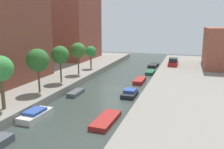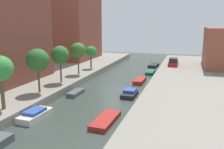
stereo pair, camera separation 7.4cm
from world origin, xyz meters
TOP-DOWN VIEW (x-y plane):
  - ground_plane at (0.00, 0.00)m, footprint 84.00×84.00m
  - quay_left at (-15.00, 0.00)m, footprint 20.00×64.00m
  - apartment_tower_far at (-16.00, 19.61)m, footprint 10.00×13.08m
  - street_tree_0 at (-6.87, -13.34)m, footprint 2.47×2.47m
  - street_tree_1 at (-6.87, -7.33)m, footprint 2.72×2.72m
  - street_tree_2 at (-6.87, -2.06)m, footprint 2.49×2.49m
  - street_tree_3 at (-6.87, 3.66)m, footprint 2.46×2.46m
  - street_tree_4 at (-6.87, 8.97)m, footprint 2.01×2.01m
  - parked_car at (7.46, 16.44)m, footprint 1.87×4.16m
  - moored_boat_left_1 at (-3.96, -12.47)m, footprint 1.82×3.88m
  - moored_boat_left_2 at (-3.68, -4.06)m, footprint 1.25×3.07m
  - moored_boat_right_1 at (3.00, -11.28)m, footprint 1.81×4.64m
  - moored_boat_right_2 at (3.23, -2.52)m, footprint 1.72×3.09m
  - moored_boat_right_3 at (3.05, 4.94)m, footprint 1.44×3.94m
  - moored_boat_right_4 at (3.60, 12.22)m, footprint 1.41×3.54m
  - moored_boat_right_5 at (3.18, 19.61)m, footprint 1.93×4.31m

SIDE VIEW (x-z plane):
  - ground_plane at x=0.00m, z-range 0.00..0.00m
  - moored_boat_right_1 at x=3.00m, z-range 0.00..0.48m
  - moored_boat_left_2 at x=-3.68m, z-range 0.00..0.53m
  - moored_boat_right_4 at x=3.60m, z-range 0.00..0.54m
  - moored_boat_right_5 at x=3.18m, z-range 0.00..0.58m
  - moored_boat_right_3 at x=3.05m, z-range 0.00..0.62m
  - moored_boat_right_2 at x=3.23m, z-range -0.07..0.82m
  - moored_boat_left_1 at x=-3.96m, z-range -0.07..0.86m
  - quay_left at x=-15.00m, z-range 0.00..1.00m
  - parked_car at x=7.46m, z-range 0.86..2.41m
  - street_tree_4 at x=-6.87m, z-range 2.02..6.13m
  - street_tree_3 at x=-6.87m, z-range 2.32..7.47m
  - street_tree_2 at x=-6.87m, z-range 2.31..7.48m
  - street_tree_1 at x=-6.87m, z-range 2.28..7.59m
  - street_tree_0 at x=-6.87m, z-range 2.34..7.61m
  - apartment_tower_far at x=-16.00m, z-range 1.00..23.48m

